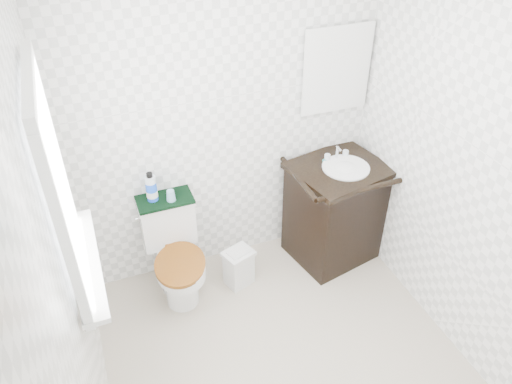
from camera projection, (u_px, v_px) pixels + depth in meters
floor at (291, 370)px, 3.18m from camera, size 2.40×2.40×0.00m
wall_back at (225, 120)px, 3.39m from camera, size 2.40×0.00×2.40m
wall_left at (71, 283)px, 2.16m from camera, size 0.00×2.40×2.40m
wall_right at (478, 180)px, 2.80m from camera, size 0.00×2.40×2.40m
window at (56, 185)px, 2.15m from camera, size 0.02×0.70×0.90m
mirror at (336, 70)px, 3.46m from camera, size 0.50×0.02×0.60m
toilet at (174, 255)px, 3.58m from camera, size 0.42×0.64×0.73m
vanity at (335, 209)px, 3.84m from camera, size 0.76×0.69×0.92m
trash_bin at (239, 267)px, 3.71m from camera, size 0.26×0.23×0.31m
towel at (165, 200)px, 3.43m from camera, size 0.38×0.22×0.02m
mouthwash_bottle at (151, 188)px, 3.36m from camera, size 0.08×0.08×0.22m
cup at (171, 195)px, 3.39m from camera, size 0.06×0.06×0.08m
soap_bar at (326, 160)px, 3.67m from camera, size 0.06×0.04×0.02m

